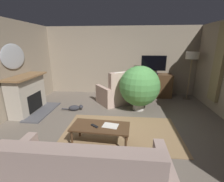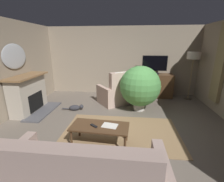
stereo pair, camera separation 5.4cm
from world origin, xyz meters
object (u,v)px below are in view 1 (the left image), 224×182
folded_newspaper (110,126)px  sofa_floral (87,178)px  cat (75,108)px  fireplace (28,95)px  coffee_table (100,128)px  tv_remote (94,126)px  television (154,64)px  armchair_angled_to_table (114,94)px  floor_lamp (192,58)px  potted_plant_on_hearth_side (139,86)px  tv_cabinet (152,86)px  wall_mirror_oval (13,57)px

folded_newspaper → sofa_floral: bearing=-88.2°
folded_newspaper → cat: 2.06m
folded_newspaper → fireplace: bearing=162.4°
fireplace → coffee_table: (2.38, -1.41, -0.16)m
tv_remote → folded_newspaper: tv_remote is taller
television → fireplace: bearing=-155.1°
coffee_table → tv_remote: size_ratio=6.89×
television → armchair_angled_to_table: (-1.39, -0.87, -0.90)m
fireplace → floor_lamp: floor_lamp is taller
tv_remote → potted_plant_on_hearth_side: 2.18m
tv_cabinet → sofa_floral: 4.65m
coffee_table → folded_newspaper: folded_newspaper is taller
potted_plant_on_hearth_side → coffee_table: bearing=-115.2°
tv_remote → tv_cabinet: bearing=102.0°
television → wall_mirror_oval: bearing=-156.4°
coffee_table → cat: size_ratio=1.81×
fireplace → tv_cabinet: size_ratio=1.00×
wall_mirror_oval → tv_remote: 3.14m
television → cat: television is taller
potted_plant_on_hearth_side → floor_lamp: floor_lamp is taller
wall_mirror_oval → tv_cabinet: size_ratio=0.66×
coffee_table → folded_newspaper: (0.20, 0.03, 0.05)m
armchair_angled_to_table → tv_remote: bearing=-94.6°
cat → floor_lamp: size_ratio=0.38×
fireplace → cat: 1.41m
cat → tv_cabinet: bearing=32.9°
tv_remote → sofa_floral: (0.13, -1.14, -0.11)m
tv_cabinet → folded_newspaper: bearing=-111.5°
television → potted_plant_on_hearth_side: television is taller
fireplace → folded_newspaper: bearing=-28.2°
folded_newspaper → sofa_floral: 1.21m
tv_remote → cat: size_ratio=0.26×
tv_cabinet → tv_remote: (-1.58, -3.28, 0.01)m
wall_mirror_oval → floor_lamp: wall_mirror_oval is taller
wall_mirror_oval → cat: wall_mirror_oval is taller
tv_cabinet → folded_newspaper: tv_cabinet is taller
folded_newspaper → tv_cabinet: bearing=79.1°
cat → wall_mirror_oval: bearing=-172.4°
tv_cabinet → coffee_table: tv_cabinet is taller
coffee_table → cat: 1.95m
potted_plant_on_hearth_side → floor_lamp: (1.87, 1.19, 0.74)m
coffee_table → tv_remote: bearing=-164.8°
television → tv_remote: television is taller
tv_cabinet → floor_lamp: (1.28, -0.18, 1.07)m
fireplace → tv_remote: bearing=-32.3°
armchair_angled_to_table → wall_mirror_oval: bearing=-161.2°
wall_mirror_oval → coffee_table: 3.24m
potted_plant_on_hearth_side → fireplace: bearing=-171.8°
wall_mirror_oval → coffee_table: wall_mirror_oval is taller
tv_remote → folded_newspaper: bearing=47.9°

